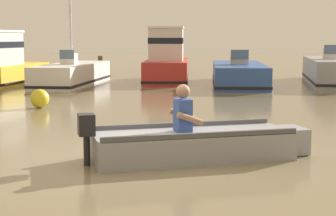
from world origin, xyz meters
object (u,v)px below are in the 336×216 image
(moored_boat_white, at_px, (74,74))
(rowboat_with_person, at_px, (198,143))
(mooring_buoy, at_px, (41,98))
(moored_boat_red, at_px, (169,62))
(moored_boat_blue, at_px, (240,75))
(moored_boat_grey, at_px, (330,71))

(moored_boat_white, bearing_deg, rowboat_with_person, -72.29)
(mooring_buoy, bearing_deg, moored_boat_white, 93.08)
(moored_boat_red, relative_size, mooring_buoy, 10.14)
(moored_boat_blue, height_order, moored_boat_grey, moored_boat_grey)
(moored_boat_white, distance_m, moored_boat_grey, 10.61)
(mooring_buoy, bearing_deg, moored_boat_grey, 38.09)
(moored_boat_grey, bearing_deg, rowboat_with_person, -113.83)
(rowboat_with_person, xyz_separation_m, moored_boat_white, (-4.33, 13.57, 0.16))
(rowboat_with_person, relative_size, moored_boat_blue, 0.56)
(moored_boat_red, height_order, moored_boat_blue, moored_boat_red)
(rowboat_with_person, distance_m, moored_boat_blue, 13.70)
(moored_boat_red, height_order, mooring_buoy, moored_boat_red)
(mooring_buoy, bearing_deg, rowboat_with_person, -57.53)
(moored_boat_white, relative_size, mooring_buoy, 12.05)
(moored_boat_white, relative_size, moored_boat_blue, 0.94)
(moored_boat_red, height_order, moored_boat_grey, moored_boat_red)
(moored_boat_red, bearing_deg, mooring_buoy, -111.59)
(moored_boat_white, xyz_separation_m, moored_boat_red, (3.84, 1.32, 0.45))
(moored_boat_white, height_order, moored_boat_grey, moored_boat_white)
(moored_boat_white, xyz_separation_m, mooring_buoy, (0.40, -7.39, -0.15))
(moored_boat_grey, relative_size, mooring_buoy, 13.32)
(rowboat_with_person, relative_size, moored_boat_red, 0.70)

